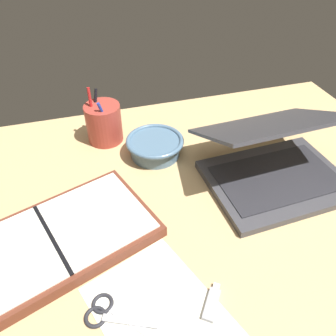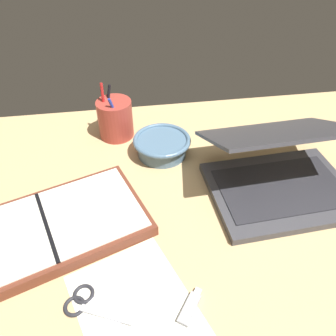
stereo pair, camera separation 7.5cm
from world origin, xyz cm
name	(u,v)px [view 2 (the right image)]	position (x,y,z in cm)	size (l,w,h in cm)	color
desk_top	(167,223)	(0.00, 0.00, 1.00)	(140.00, 100.00, 2.00)	tan
laptop	(279,170)	(27.84, 6.64, 7.17)	(34.50, 32.20, 18.63)	#38383D
bowl	(162,145)	(2.17, 23.68, 4.89)	(15.56, 15.56, 5.16)	slate
pen_cup	(115,119)	(-9.81, 34.59, 7.58)	(9.91, 9.91, 16.23)	#9E382D
planner	(48,229)	(-25.26, 0.03, 3.42)	(45.71, 34.58, 3.04)	brown
scissors	(86,304)	(-17.04, -16.96, 2.34)	(12.11, 10.45, 0.80)	#B7B7BC
paper_sheet_front	(142,320)	(-7.52, -21.25, 2.08)	(18.96, 28.83, 0.16)	silver
usb_drive	(190,308)	(0.91, -20.55, 2.50)	(5.54, 6.76, 1.00)	#99999E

